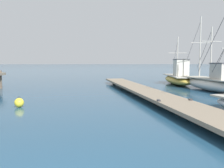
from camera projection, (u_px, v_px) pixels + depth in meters
name	position (u px, v px, depth m)	size (l,w,h in m)	color
floating_dock	(146.00, 91.00, 16.54)	(3.50, 23.03, 0.53)	gray
fishing_boat_1	(178.00, 78.00, 25.41)	(2.96, 7.79, 4.80)	gold
fishing_boat_2	(214.00, 82.00, 19.76)	(2.55, 8.54, 6.08)	silver
mooring_buoy	(19.00, 103.00, 12.86)	(0.47, 0.47, 0.54)	yellow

